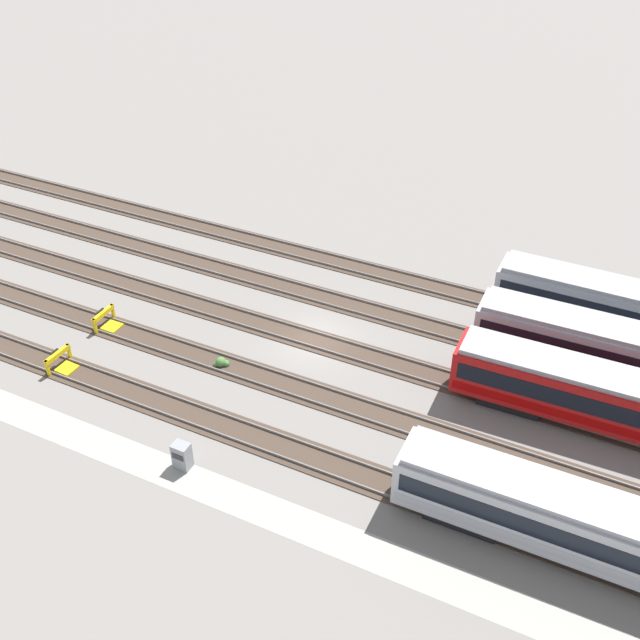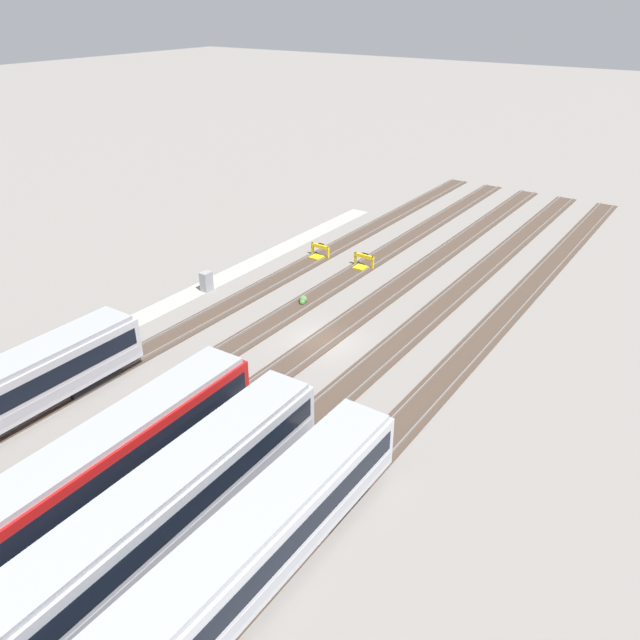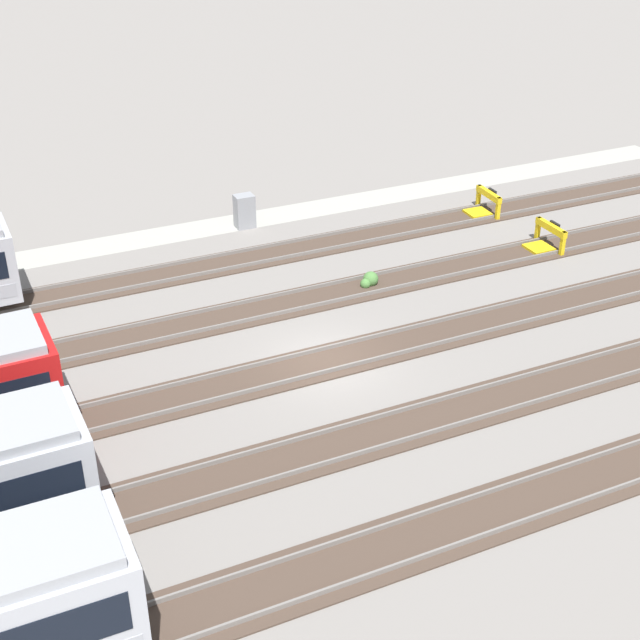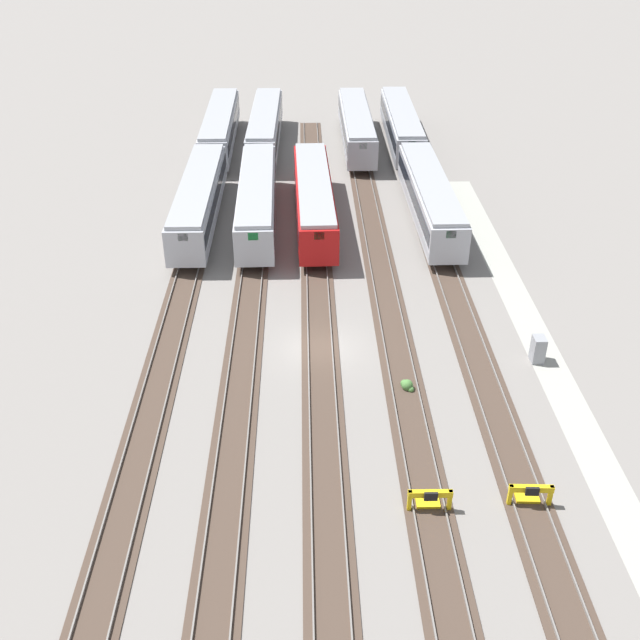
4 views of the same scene
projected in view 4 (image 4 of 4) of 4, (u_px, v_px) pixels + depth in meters
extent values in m
plane|color=gray|center=(320.00, 348.00, 44.85)|extent=(400.00, 400.00, 0.00)
cube|color=#9E9E93|center=(540.00, 345.00, 45.12)|extent=(54.00, 2.00, 0.01)
cube|color=#47382D|center=(472.00, 346.00, 45.02)|extent=(90.00, 2.23, 0.06)
cube|color=slate|center=(460.00, 344.00, 44.95)|extent=(90.00, 0.07, 0.15)
cube|color=slate|center=(484.00, 344.00, 44.98)|extent=(90.00, 0.07, 0.15)
cube|color=#47382D|center=(396.00, 347.00, 44.93)|extent=(90.00, 2.23, 0.06)
cube|color=slate|center=(384.00, 345.00, 44.86)|extent=(90.00, 0.07, 0.15)
cube|color=slate|center=(408.00, 345.00, 44.89)|extent=(90.00, 0.07, 0.15)
cube|color=#47382D|center=(320.00, 348.00, 44.84)|extent=(90.00, 2.24, 0.06)
cube|color=slate|center=(308.00, 346.00, 44.77)|extent=(90.00, 0.07, 0.15)
cube|color=slate|center=(332.00, 346.00, 44.80)|extent=(90.00, 0.07, 0.15)
cube|color=#47382D|center=(244.00, 349.00, 44.74)|extent=(90.00, 2.23, 0.06)
cube|color=slate|center=(232.00, 347.00, 44.67)|extent=(90.00, 0.07, 0.15)
cube|color=slate|center=(256.00, 347.00, 44.70)|extent=(90.00, 0.07, 0.15)
cube|color=#47382D|center=(167.00, 350.00, 44.65)|extent=(90.00, 2.23, 0.06)
cube|color=slate|center=(155.00, 348.00, 44.58)|extent=(90.00, 0.07, 0.15)
cube|color=slate|center=(179.00, 348.00, 44.61)|extent=(90.00, 0.07, 0.15)
cube|color=#ADAFB7|center=(265.00, 127.00, 75.26)|extent=(18.04, 3.08, 2.70)
cube|color=black|center=(265.00, 124.00, 75.09)|extent=(17.32, 3.11, 1.08)
cube|color=#9EA0A8|center=(266.00, 134.00, 75.66)|extent=(17.68, 3.10, 0.54)
cube|color=#999BA0|center=(265.00, 112.00, 74.48)|extent=(17.50, 2.79, 0.30)
cube|color=#1E843D|center=(269.00, 93.00, 82.37)|extent=(0.09, 0.70, 0.56)
cube|color=#1E843D|center=(259.00, 146.00, 67.11)|extent=(0.09, 0.70, 0.56)
cube|color=black|center=(269.00, 127.00, 80.91)|extent=(3.63, 2.30, 0.70)
cube|color=black|center=(263.00, 162.00, 71.40)|extent=(3.63, 2.30, 0.70)
cube|color=#ADAFB7|center=(401.00, 125.00, 75.77)|extent=(18.04, 3.04, 2.70)
cube|color=black|center=(402.00, 122.00, 75.60)|extent=(17.32, 3.07, 1.08)
cube|color=#9EA0A8|center=(401.00, 133.00, 76.17)|extent=(17.68, 3.07, 0.54)
cube|color=#999BA0|center=(402.00, 111.00, 74.99)|extent=(17.49, 2.76, 0.30)
cube|color=#1E843D|center=(393.00, 92.00, 82.88)|extent=(0.09, 0.70, 0.56)
cube|color=#1E843D|center=(412.00, 144.00, 67.62)|extent=(0.09, 0.70, 0.56)
cube|color=black|center=(395.00, 125.00, 81.41)|extent=(3.63, 2.29, 0.70)
cube|color=black|center=(406.00, 160.00, 71.91)|extent=(3.63, 2.29, 0.70)
cube|color=#ADAFB7|center=(356.00, 127.00, 75.41)|extent=(18.00, 2.82, 2.70)
cube|color=black|center=(356.00, 123.00, 75.24)|extent=(17.28, 2.86, 1.08)
cube|color=#9EA0A8|center=(356.00, 134.00, 75.80)|extent=(17.64, 2.85, 0.54)
cube|color=#999BA0|center=(357.00, 112.00, 74.62)|extent=(17.46, 2.54, 0.30)
cube|color=#1E843D|center=(351.00, 93.00, 82.51)|extent=(0.08, 0.70, 0.56)
cube|color=#1E843D|center=(363.00, 146.00, 67.26)|extent=(0.08, 0.70, 0.56)
cube|color=black|center=(352.00, 126.00, 81.05)|extent=(3.60, 2.24, 0.70)
cube|color=black|center=(360.00, 162.00, 71.55)|extent=(3.60, 2.24, 0.70)
cube|color=#B71414|center=(314.00, 199.00, 59.30)|extent=(18.06, 3.23, 2.70)
cube|color=black|center=(314.00, 195.00, 59.13)|extent=(17.34, 3.25, 1.08)
cube|color=#A80505|center=(314.00, 208.00, 59.70)|extent=(17.70, 3.25, 0.54)
cube|color=#999BA0|center=(314.00, 181.00, 58.52)|extent=(17.51, 2.93, 0.30)
cube|color=#1E843D|center=(310.00, 150.00, 66.40)|extent=(0.10, 0.70, 0.56)
cube|color=#1E843D|center=(319.00, 236.00, 51.16)|extent=(0.10, 0.70, 0.56)
cube|color=black|center=(311.00, 192.00, 64.94)|extent=(3.65, 2.32, 0.70)
cube|color=black|center=(317.00, 249.00, 55.45)|extent=(3.65, 2.32, 0.70)
cube|color=#ADAFB7|center=(199.00, 200.00, 59.12)|extent=(18.00, 2.81, 2.70)
cube|color=black|center=(199.00, 196.00, 58.95)|extent=(17.28, 2.85, 1.08)
cube|color=#9EA0A8|center=(200.00, 209.00, 59.51)|extent=(17.64, 2.84, 0.54)
cube|color=#999BA0|center=(197.00, 182.00, 58.33)|extent=(17.46, 2.53, 0.30)
cube|color=#1E843D|center=(209.00, 150.00, 66.22)|extent=(0.08, 0.70, 0.56)
cube|color=#1E843D|center=(183.00, 237.00, 50.97)|extent=(0.08, 0.70, 0.56)
cube|color=black|center=(208.00, 193.00, 64.76)|extent=(3.60, 2.24, 0.70)
cube|color=black|center=(192.00, 251.00, 55.26)|extent=(3.60, 2.24, 0.70)
cube|color=#ADAFB7|center=(257.00, 199.00, 59.21)|extent=(18.05, 3.17, 2.70)
cube|color=black|center=(257.00, 196.00, 59.04)|extent=(17.34, 3.20, 1.08)
cube|color=#9EA0A8|center=(258.00, 208.00, 59.61)|extent=(17.70, 3.20, 0.54)
cube|color=#999BA0|center=(256.00, 181.00, 58.43)|extent=(17.51, 2.88, 0.30)
cube|color=#1E843D|center=(259.00, 150.00, 66.31)|extent=(0.09, 0.70, 0.56)
cube|color=#1E843D|center=(253.00, 236.00, 51.07)|extent=(0.09, 0.70, 0.56)
cube|color=black|center=(260.00, 193.00, 64.85)|extent=(3.65, 2.31, 0.70)
cube|color=black|center=(256.00, 250.00, 55.36)|extent=(3.65, 2.31, 0.70)
cube|color=#ADAFB7|center=(220.00, 127.00, 75.18)|extent=(18.03, 3.00, 2.70)
cube|color=black|center=(220.00, 124.00, 75.01)|extent=(17.31, 3.03, 1.08)
cube|color=#9EA0A8|center=(221.00, 135.00, 75.58)|extent=(17.67, 3.03, 0.54)
cube|color=#999BA0|center=(219.00, 113.00, 74.40)|extent=(17.49, 2.72, 0.30)
cube|color=#1E843D|center=(226.00, 94.00, 82.28)|extent=(0.09, 0.70, 0.56)
cube|color=#1E843D|center=(212.00, 147.00, 67.03)|extent=(0.09, 0.70, 0.56)
cube|color=black|center=(225.00, 127.00, 80.82)|extent=(3.62, 2.28, 0.70)
cube|color=black|center=(217.00, 163.00, 71.33)|extent=(3.62, 2.28, 0.70)
cube|color=#ADAFB7|center=(430.00, 198.00, 59.49)|extent=(18.02, 2.96, 2.70)
cube|color=black|center=(430.00, 194.00, 59.32)|extent=(17.30, 2.99, 1.08)
cube|color=#9EA0A8|center=(429.00, 207.00, 59.89)|extent=(17.66, 2.98, 0.54)
cube|color=#999BA0|center=(431.00, 180.00, 58.71)|extent=(17.48, 2.67, 0.30)
cube|color=#1E843D|center=(415.00, 149.00, 66.59)|extent=(0.09, 0.70, 0.56)
cube|color=#1E843D|center=(451.00, 234.00, 51.34)|extent=(0.09, 0.70, 0.56)
cube|color=black|center=(418.00, 191.00, 65.13)|extent=(3.62, 2.27, 0.70)
cube|color=black|center=(440.00, 248.00, 55.64)|extent=(3.62, 2.27, 0.70)
cube|color=gold|center=(510.00, 495.00, 33.67)|extent=(0.19, 0.19, 1.15)
cube|color=gold|center=(550.00, 496.00, 33.63)|extent=(0.19, 0.19, 1.15)
cube|color=gold|center=(531.00, 489.00, 33.43)|extent=(0.33, 2.01, 0.30)
cube|color=gold|center=(526.00, 494.00, 34.37)|extent=(1.15, 1.13, 0.18)
cube|color=black|center=(532.00, 491.00, 33.28)|extent=(0.15, 0.60, 0.44)
cube|color=gold|center=(409.00, 501.00, 33.37)|extent=(0.18, 0.18, 1.15)
cube|color=gold|center=(450.00, 500.00, 33.40)|extent=(0.18, 0.18, 1.15)
cube|color=gold|center=(430.00, 494.00, 33.16)|extent=(0.25, 2.00, 0.30)
cube|color=gold|center=(427.00, 499.00, 34.11)|extent=(1.11, 1.09, 0.18)
cube|color=black|center=(431.00, 497.00, 33.01)|extent=(0.12, 0.60, 0.44)
cube|color=gray|center=(538.00, 349.00, 43.31)|extent=(0.90, 0.70, 1.60)
cube|color=#333338|center=(545.00, 346.00, 43.19)|extent=(0.70, 0.04, 0.36)
sphere|color=#4C7F3D|center=(407.00, 385.00, 41.22)|extent=(0.64, 0.64, 0.64)
sphere|color=#4C7F3D|center=(404.00, 383.00, 41.52)|extent=(0.44, 0.44, 0.44)
sphere|color=#4C7F3D|center=(411.00, 390.00, 41.11)|extent=(0.36, 0.36, 0.36)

